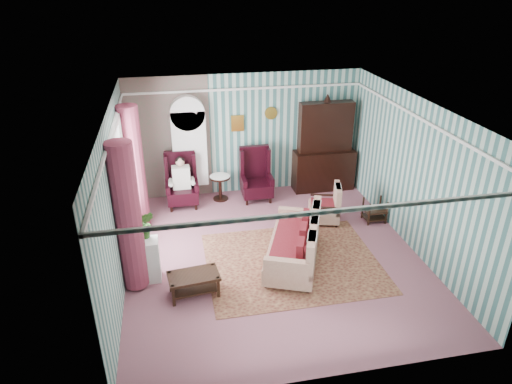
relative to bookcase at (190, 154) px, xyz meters
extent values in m
plane|color=#915466|center=(1.35, -2.84, -1.12)|extent=(6.00, 6.00, 0.00)
cube|color=#386664|center=(1.35, 0.16, 0.33)|extent=(5.50, 0.02, 2.90)
cube|color=#386664|center=(1.35, -5.84, 0.33)|extent=(5.50, 0.02, 2.90)
cube|color=#386664|center=(-1.40, -2.84, 0.33)|extent=(0.02, 6.00, 2.90)
cube|color=#386664|center=(4.10, -2.84, 0.33)|extent=(0.02, 6.00, 2.90)
cube|color=white|center=(1.35, -2.84, 1.78)|extent=(5.50, 6.00, 0.02)
cube|color=#924A55|center=(-0.45, 0.15, 0.33)|extent=(1.90, 0.01, 2.90)
cube|color=silver|center=(1.35, -2.84, 1.43)|extent=(5.50, 6.00, 0.05)
cube|color=white|center=(-1.37, -2.24, 0.43)|extent=(0.04, 1.50, 1.90)
cylinder|color=#863248|center=(-1.20, -3.29, 0.23)|extent=(0.44, 0.44, 2.60)
cylinder|color=#863248|center=(-1.20, -1.19, 0.23)|extent=(0.44, 0.44, 2.60)
cube|color=#B68D30|center=(1.15, 0.13, 0.63)|extent=(0.30, 0.03, 0.38)
cube|color=white|center=(0.00, 0.00, 0.00)|extent=(0.80, 0.28, 2.24)
cube|color=black|center=(3.25, -0.12, 0.06)|extent=(1.50, 0.56, 2.36)
cube|color=black|center=(-0.25, -0.39, -0.50)|extent=(0.76, 0.80, 1.25)
cube|color=black|center=(1.50, -0.39, -0.50)|extent=(0.76, 0.80, 1.25)
cylinder|color=black|center=(0.65, -0.24, -0.82)|extent=(0.50, 0.50, 0.60)
cube|color=black|center=(3.82, -1.94, -0.85)|extent=(0.45, 0.38, 0.54)
cube|color=silver|center=(-1.05, -3.14, -0.72)|extent=(0.55, 0.35, 0.80)
cube|color=#4D1921|center=(1.65, -3.14, -1.11)|extent=(3.20, 2.60, 0.01)
cube|color=#C0B894|center=(1.66, -3.12, -0.63)|extent=(1.56, 2.15, 0.97)
cube|color=#BFAE94|center=(2.73, -1.74, -0.60)|extent=(0.92, 0.89, 1.05)
cube|color=black|center=(-0.23, -3.72, -0.92)|extent=(0.90, 0.58, 0.40)
imported|color=#1A551F|center=(-1.12, -3.18, -0.09)|extent=(0.48, 0.44, 0.47)
imported|color=#1A541D|center=(-0.95, -3.03, -0.06)|extent=(0.31, 0.26, 0.52)
imported|color=#215019|center=(-1.13, -3.13, -0.13)|extent=(0.27, 0.27, 0.37)
camera|label=1|loc=(-0.40, -10.03, 3.84)|focal=32.00mm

